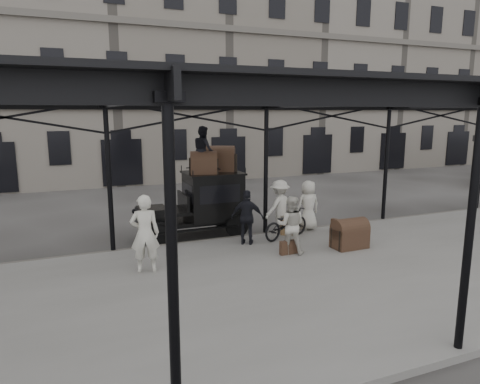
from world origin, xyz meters
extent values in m
plane|color=#383533|center=(0.00, 0.00, 0.00)|extent=(120.00, 120.00, 0.00)
cube|color=slate|center=(0.00, -2.00, 0.07)|extent=(28.00, 8.00, 0.15)
cylinder|color=black|center=(0.00, 2.00, 2.15)|extent=(0.14, 0.14, 4.30)
cylinder|color=black|center=(0.00, -5.80, 2.15)|extent=(0.14, 0.14, 4.30)
cube|color=black|center=(0.00, 2.00, 4.48)|extent=(22.00, 0.10, 0.45)
cube|color=black|center=(0.00, -1.70, 4.65)|extent=(22.50, 9.00, 0.08)
cube|color=silver|center=(0.00, -1.70, 4.72)|extent=(18.00, 7.00, 0.04)
cube|color=slate|center=(0.00, 18.00, 7.00)|extent=(64.00, 8.00, 14.00)
cylinder|color=black|center=(-3.53, 2.24, 0.40)|extent=(0.80, 0.10, 0.80)
cylinder|color=black|center=(-3.53, 3.68, 0.40)|extent=(0.80, 0.10, 0.80)
cylinder|color=black|center=(-0.93, 2.24, 0.40)|extent=(0.80, 0.10, 0.80)
cylinder|color=black|center=(-0.93, 3.68, 0.40)|extent=(0.80, 0.10, 0.80)
cube|color=black|center=(-2.28, 2.96, 0.55)|extent=(3.60, 1.25, 0.12)
cube|color=black|center=(-3.63, 2.96, 0.85)|extent=(0.90, 1.00, 0.55)
cube|color=black|center=(-4.10, 2.96, 0.85)|extent=(0.06, 0.70, 0.55)
cube|color=black|center=(-2.83, 2.96, 0.95)|extent=(0.70, 1.30, 0.10)
cube|color=black|center=(-1.53, 2.96, 1.35)|extent=(1.80, 1.45, 1.55)
cube|color=black|center=(-1.53, 2.23, 1.55)|extent=(1.40, 0.02, 0.60)
cube|color=black|center=(-1.53, 2.96, 2.15)|extent=(1.90, 1.55, 0.06)
imported|color=silver|center=(-4.39, -0.10, 1.16)|extent=(0.81, 0.60, 2.01)
imported|color=beige|center=(-0.25, -0.21, 0.99)|extent=(1.03, 0.97, 1.68)
imported|color=beige|center=(1.54, 1.80, 1.01)|extent=(0.85, 0.55, 1.73)
imported|color=black|center=(-1.07, 1.06, 1.00)|extent=(1.07, 0.86, 1.70)
imported|color=beige|center=(0.43, 1.80, 1.06)|extent=(1.33, 1.02, 1.81)
imported|color=black|center=(0.34, 1.15, 0.64)|extent=(1.98, 1.21, 0.98)
imported|color=black|center=(-1.88, 2.86, 2.96)|extent=(0.64, 0.80, 1.57)
cube|color=olive|center=(0.69, 1.56, 0.40)|extent=(0.73, 0.66, 0.50)
cube|color=#40281D|center=(2.31, 1.03, 0.38)|extent=(0.36, 0.61, 0.45)
cube|color=#40281D|center=(-0.31, -0.28, 0.35)|extent=(0.61, 0.17, 0.40)
camera|label=1|loc=(-6.10, -10.68, 4.18)|focal=32.00mm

